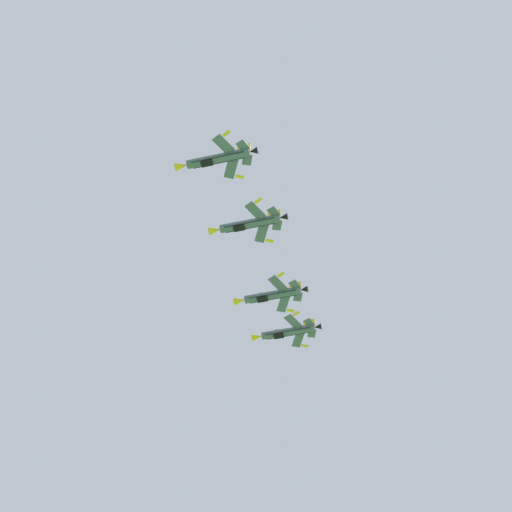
{
  "coord_description": "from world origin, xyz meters",
  "views": [
    {
      "loc": [
        -5.67,
        -3.4,
        1.7
      ],
      "look_at": [
        -10.24,
        102.51,
        115.29
      ],
      "focal_mm": 53.28,
      "sensor_mm": 36.0,
      "label": 1
    }
  ],
  "objects": [
    {
      "name": "fighter_jet_right_wing",
      "position": [
        -7.41,
        111.63,
        112.81
      ],
      "size": [
        15.87,
        10.3,
        4.38
      ],
      "rotation": [
        0.0,
        0.19,
        1.37
      ],
      "color": "#4C5666"
    },
    {
      "name": "fighter_jet_left_outer",
      "position": [
        -4.28,
        125.31,
        114.42
      ],
      "size": [
        15.87,
        10.33,
        4.38
      ],
      "rotation": [
        0.0,
        0.18,
        1.37
      ],
      "color": "#4C5666"
    },
    {
      "name": "fighter_jet_left_wing",
      "position": [
        -11.29,
        93.31,
        114.74
      ],
      "size": [
        15.87,
        10.36,
        4.39
      ],
      "rotation": [
        0.0,
        0.16,
        1.37
      ],
      "color": "#4C5666"
    },
    {
      "name": "fighter_jet_lead",
      "position": [
        -16.47,
        78.86,
        116.7
      ],
      "size": [
        15.87,
        10.42,
        4.38
      ],
      "rotation": [
        0.0,
        0.09,
        1.37
      ],
      "color": "#4C5666"
    }
  ]
}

